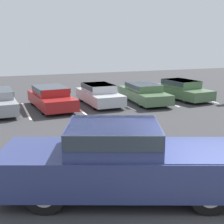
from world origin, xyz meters
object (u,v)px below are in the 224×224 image
parked_sedan_e (181,89)px  wheel_stop_curb (112,95)px  pickup_truck (126,160)px  parked_sedan_b (51,97)px  parked_sedan_c (99,94)px  parked_sedan_d (144,92)px

parked_sedan_e → wheel_stop_curb: size_ratio=2.80×
pickup_truck → parked_sedan_b: size_ratio=1.39×
parked_sedan_c → parked_sedan_e: size_ratio=0.92×
parked_sedan_c → parked_sedan_d: bearing=81.3°
parked_sedan_d → pickup_truck: bearing=-25.0°
parked_sedan_d → wheel_stop_curb: size_ratio=2.89×
pickup_truck → parked_sedan_e: pickup_truck is taller
pickup_truck → parked_sedan_b: pickup_truck is taller
parked_sedan_d → wheel_stop_curb: (-1.06, 2.89, -0.56)m
parked_sedan_c → parked_sedan_d: 2.86m
pickup_truck → parked_sedan_d: pickup_truck is taller
parked_sedan_c → wheel_stop_curb: (1.78, 2.52, -0.59)m
pickup_truck → parked_sedan_e: bearing=72.5°
parked_sedan_b → wheel_stop_curb: (4.71, 2.62, -0.59)m
parked_sedan_c → parked_sedan_d: size_ratio=0.89×
pickup_truck → parked_sedan_b: (0.12, 11.00, -0.26)m
pickup_truck → parked_sedan_d: bearing=82.6°
parked_sedan_d → parked_sedan_e: 2.87m
parked_sedan_c → wheel_stop_curb: bearing=143.6°
parked_sedan_b → parked_sedan_c: bearing=87.3°
pickup_truck → parked_sedan_c: 11.51m
parked_sedan_e → wheel_stop_curb: bearing=-130.6°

